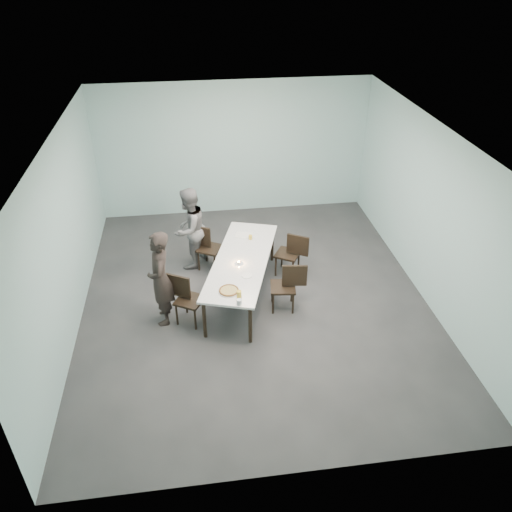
{
  "coord_description": "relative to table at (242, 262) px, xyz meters",
  "views": [
    {
      "loc": [
        -0.95,
        -7.06,
        5.45
      ],
      "look_at": [
        0.0,
        -0.16,
        1.0
      ],
      "focal_mm": 35.0,
      "sensor_mm": 36.0,
      "label": 1
    }
  ],
  "objects": [
    {
      "name": "side_plate",
      "position": [
        0.03,
        -0.5,
        0.06
      ],
      "size": [
        0.18,
        0.18,
        0.01
      ],
      "primitive_type": "cylinder",
      "color": "white",
      "rests_on": "table"
    },
    {
      "name": "menu",
      "position": [
        0.13,
        0.83,
        0.06
      ],
      "size": [
        0.35,
        0.3,
        0.01
      ],
      "primitive_type": "cube",
      "rotation": [
        0.0,
        0.0,
        -0.3
      ],
      "color": "silver",
      "rests_on": "table"
    },
    {
      "name": "diner_near",
      "position": [
        -1.37,
        -0.52,
        0.14
      ],
      "size": [
        0.42,
        0.62,
        1.67
      ],
      "primitive_type": "imported",
      "rotation": [
        0.0,
        0.0,
        -1.54
      ],
      "color": "black",
      "rests_on": "ground"
    },
    {
      "name": "chair_near_right",
      "position": [
        0.73,
        -0.48,
        -0.19
      ],
      "size": [
        0.64,
        0.47,
        0.87
      ],
      "rotation": [
        0.0,
        0.0,
        3.01
      ],
      "color": "black",
      "rests_on": "ground"
    },
    {
      "name": "water_tumbler",
      "position": [
        -0.18,
        -1.24,
        0.1
      ],
      "size": [
        0.08,
        0.08,
        0.09
      ],
      "primitive_type": "cylinder",
      "color": "silver",
      "rests_on": "table"
    },
    {
      "name": "amber_tumbler",
      "position": [
        0.24,
        0.67,
        0.1
      ],
      "size": [
        0.07,
        0.07,
        0.08
      ],
      "primitive_type": "cylinder",
      "color": "gold",
      "rests_on": "table"
    },
    {
      "name": "diner_far",
      "position": [
        -0.87,
        1.11,
        0.12
      ],
      "size": [
        0.97,
        1.0,
        1.62
      ],
      "primitive_type": "imported",
      "rotation": [
        0.0,
        0.0,
        -2.23
      ],
      "color": "slate",
      "rests_on": "ground"
    },
    {
      "name": "beer_glass",
      "position": [
        -0.16,
        -1.11,
        0.13
      ],
      "size": [
        0.08,
        0.08,
        0.15
      ],
      "primitive_type": "cylinder",
      "color": "gold",
      "rests_on": "table"
    },
    {
      "name": "pizza",
      "position": [
        -0.3,
        -0.9,
        0.08
      ],
      "size": [
        0.34,
        0.34,
        0.04
      ],
      "color": "white",
      "rests_on": "table"
    },
    {
      "name": "chair_far_right",
      "position": [
        1.0,
        0.52,
        -0.19
      ],
      "size": [
        0.64,
        0.57,
        0.87
      ],
      "rotation": [
        0.0,
        0.0,
        2.61
      ],
      "color": "black",
      "rests_on": "ground"
    },
    {
      "name": "tealight",
      "position": [
        -0.06,
        -0.13,
        0.08
      ],
      "size": [
        0.06,
        0.06,
        0.05
      ],
      "color": "silver",
      "rests_on": "table"
    },
    {
      "name": "ground",
      "position": [
        0.21,
        -0.15,
        -0.69
      ],
      "size": [
        7.0,
        7.0,
        0.0
      ],
      "primitive_type": "plane",
      "color": "#333335",
      "rests_on": "ground"
    },
    {
      "name": "table",
      "position": [
        0.0,
        0.0,
        0.0
      ],
      "size": [
        1.64,
        2.75,
        0.75
      ],
      "rotation": [
        0.0,
        0.0,
        -0.3
      ],
      "color": "white",
      "rests_on": "ground"
    },
    {
      "name": "chair_near_left",
      "position": [
        -1.0,
        -0.58,
        -0.19
      ],
      "size": [
        0.65,
        0.57,
        0.87
      ],
      "rotation": [
        0.0,
        0.0,
        -0.5
      ],
      "color": "black",
      "rests_on": "ground"
    },
    {
      "name": "chair_far_left",
      "position": [
        -0.58,
        0.99,
        -0.19
      ],
      "size": [
        0.65,
        0.57,
        0.87
      ],
      "rotation": [
        0.0,
        0.0,
        -0.5
      ],
      "color": "black",
      "rests_on": "ground"
    },
    {
      "name": "room_shell",
      "position": [
        0.21,
        -0.15,
        1.33
      ],
      "size": [
        6.02,
        7.02,
        3.01
      ],
      "color": "#A9D4D5",
      "rests_on": "ground"
    }
  ]
}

